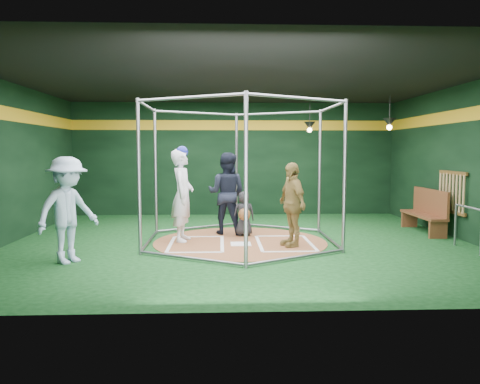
{
  "coord_description": "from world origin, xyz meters",
  "views": [
    {
      "loc": [
        -0.43,
        -10.16,
        2.01
      ],
      "look_at": [
        0.0,
        0.1,
        1.1
      ],
      "focal_mm": 35.0,
      "sensor_mm": 36.0,
      "label": 1
    }
  ],
  "objects_px": {
    "dugout_bench": "(426,210)",
    "visitor_leopard": "(292,204)",
    "batter_figure": "(182,194)",
    "umpire": "(227,193)"
  },
  "relations": [
    {
      "from": "batter_figure",
      "to": "visitor_leopard",
      "type": "distance_m",
      "value": 2.42
    },
    {
      "from": "visitor_leopard",
      "to": "umpire",
      "type": "distance_m",
      "value": 2.03
    },
    {
      "from": "umpire",
      "to": "batter_figure",
      "type": "bearing_deg",
      "value": 59.53
    },
    {
      "from": "dugout_bench",
      "to": "visitor_leopard",
      "type": "bearing_deg",
      "value": -156.59
    },
    {
      "from": "visitor_leopard",
      "to": "umpire",
      "type": "relative_size",
      "value": 0.9
    },
    {
      "from": "batter_figure",
      "to": "umpire",
      "type": "relative_size",
      "value": 1.08
    },
    {
      "from": "visitor_leopard",
      "to": "umpire",
      "type": "xyz_separation_m",
      "value": [
        -1.34,
        1.52,
        0.1
      ]
    },
    {
      "from": "dugout_bench",
      "to": "batter_figure",
      "type": "bearing_deg",
      "value": -171.32
    },
    {
      "from": "batter_figure",
      "to": "dugout_bench",
      "type": "bearing_deg",
      "value": 8.68
    },
    {
      "from": "umpire",
      "to": "dugout_bench",
      "type": "relative_size",
      "value": 1.06
    }
  ]
}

